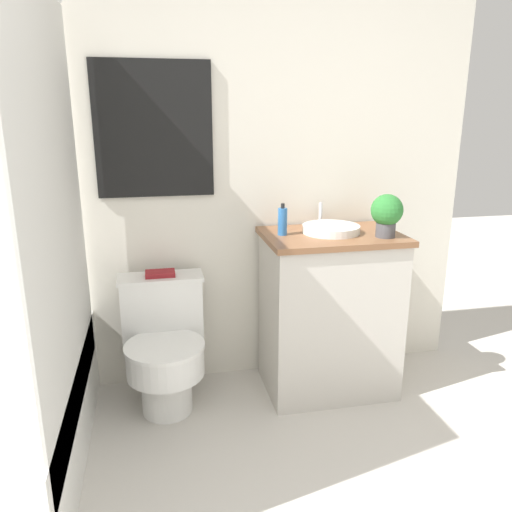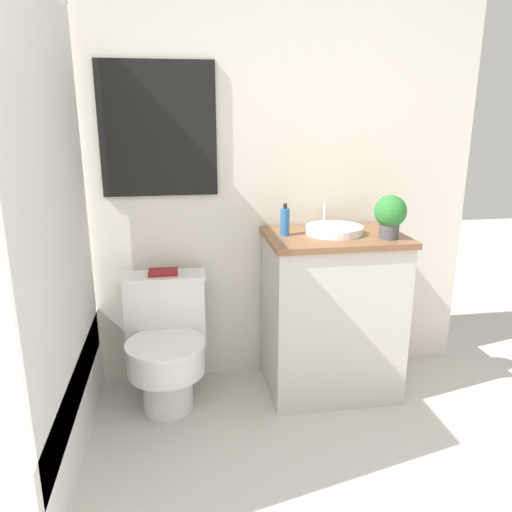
# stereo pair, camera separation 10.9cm
# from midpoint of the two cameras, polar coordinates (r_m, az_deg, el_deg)

# --- Properties ---
(wall_back) EXTENTS (3.28, 0.07, 2.50)m
(wall_back) POSITION_cam_midpoint_polar(r_m,az_deg,el_deg) (2.69, -10.56, 10.86)
(wall_back) COLOR silver
(wall_back) RESTS_ON ground_plane
(shower_area) EXTENTS (0.67, 1.33, 1.98)m
(shower_area) POSITION_cam_midpoint_polar(r_m,az_deg,el_deg) (2.43, -28.31, -15.76)
(shower_area) COLOR white
(shower_area) RESTS_ON ground_plane
(toilet) EXTENTS (0.44, 0.53, 0.67)m
(toilet) POSITION_cam_midpoint_polar(r_m,az_deg,el_deg) (2.65, -11.61, -9.94)
(toilet) COLOR white
(toilet) RESTS_ON ground_plane
(vanity) EXTENTS (0.71, 0.50, 0.88)m
(vanity) POSITION_cam_midpoint_polar(r_m,az_deg,el_deg) (2.74, 7.19, -6.43)
(vanity) COLOR beige
(vanity) RESTS_ON ground_plane
(sink) EXTENTS (0.30, 0.33, 0.13)m
(sink) POSITION_cam_midpoint_polar(r_m,az_deg,el_deg) (2.62, 7.38, 3.10)
(sink) COLOR white
(sink) RESTS_ON vanity
(soap_bottle) EXTENTS (0.05, 0.05, 0.16)m
(soap_bottle) POSITION_cam_midpoint_polar(r_m,az_deg,el_deg) (2.54, 1.83, 3.99)
(soap_bottle) COLOR #2D6BB2
(soap_bottle) RESTS_ON vanity
(potted_plant) EXTENTS (0.16, 0.16, 0.22)m
(potted_plant) POSITION_cam_midpoint_polar(r_m,az_deg,el_deg) (2.56, 13.54, 4.79)
(potted_plant) COLOR #4C4C51
(potted_plant) RESTS_ON vanity
(book_on_tank) EXTENTS (0.15, 0.10, 0.02)m
(book_on_tank) POSITION_cam_midpoint_polar(r_m,az_deg,el_deg) (2.64, -12.06, -1.98)
(book_on_tank) COLOR maroon
(book_on_tank) RESTS_ON toilet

